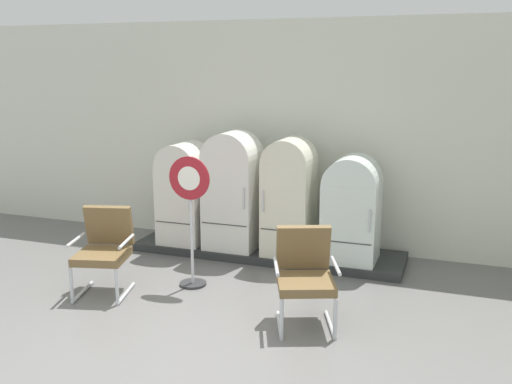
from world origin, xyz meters
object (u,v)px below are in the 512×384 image
refrigerator_2 (289,193)px  armchair_left (104,246)px  sign_stand (191,220)px  refrigerator_0 (185,190)px  refrigerator_3 (352,206)px  refrigerator_1 (232,187)px  armchair_right (305,272)px

refrigerator_2 → armchair_left: refrigerator_2 is taller
armchair_left → sign_stand: (0.86, 0.50, 0.27)m
refrigerator_0 → refrigerator_3: (2.37, -0.02, -0.04)m
refrigerator_1 → refrigerator_3: 1.64m
refrigerator_2 → refrigerator_3: 0.84m
refrigerator_1 → refrigerator_3: size_ratio=1.18×
refrigerator_0 → refrigerator_3: 2.37m
armchair_left → sign_stand: sign_stand is taller
armchair_left → refrigerator_3: bearing=34.8°
refrigerator_1 → armchair_left: (-0.89, -1.74, -0.41)m
refrigerator_0 → refrigerator_1: size_ratio=0.88×
armchair_left → refrigerator_1: bearing=62.9°
refrigerator_1 → refrigerator_2: size_ratio=1.04×
refrigerator_1 → refrigerator_2: (0.80, 0.01, -0.03)m
refrigerator_0 → armchair_right: 2.89m
refrigerator_1 → refrigerator_3: refrigerator_1 is taller
sign_stand → refrigerator_2: bearing=56.6°
refrigerator_1 → refrigerator_2: 0.80m
refrigerator_0 → refrigerator_3: bearing=-0.4°
refrigerator_0 → refrigerator_1: refrigerator_1 is taller
armchair_right → sign_stand: size_ratio=0.63×
refrigerator_0 → armchair_left: bearing=-94.9°
armchair_left → refrigerator_0: bearing=85.1°
refrigerator_2 → refrigerator_3: (0.83, 0.01, -0.11)m
refrigerator_0 → sign_stand: bearing=-60.8°
refrigerator_3 → refrigerator_1: bearing=-179.5°
refrigerator_1 → refrigerator_3: (1.63, 0.01, -0.14)m
refrigerator_2 → refrigerator_3: bearing=0.5°
refrigerator_0 → refrigerator_3: size_ratio=1.04×
refrigerator_2 → armchair_right: refrigerator_2 is taller
armchair_right → refrigerator_3: bearing=85.7°
refrigerator_0 → armchair_left: size_ratio=1.43×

